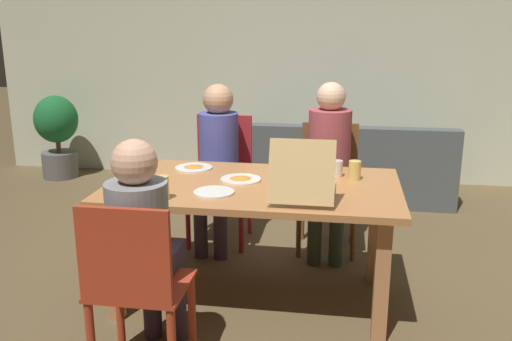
% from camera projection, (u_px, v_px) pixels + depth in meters
% --- Properties ---
extents(ground_plane, '(20.00, 20.00, 0.00)m').
position_uv_depth(ground_plane, '(254.00, 297.00, 3.52)').
color(ground_plane, brown).
extents(back_wall, '(6.65, 0.12, 2.74)m').
position_uv_depth(back_wall, '(297.00, 51.00, 5.88)').
color(back_wall, beige).
rests_on(back_wall, ground).
extents(dining_table, '(1.73, 0.96, 0.75)m').
position_uv_depth(dining_table, '(253.00, 200.00, 3.35)').
color(dining_table, '#B67542').
rests_on(dining_table, ground).
extents(chair_0, '(0.46, 0.44, 0.97)m').
position_uv_depth(chair_0, '(222.00, 170.00, 4.37)').
color(chair_0, '#AD252D').
rests_on(chair_0, ground).
extents(person_0, '(0.30, 0.52, 1.24)m').
position_uv_depth(person_0, '(217.00, 153.00, 4.16)').
color(person_0, '#3F3140').
rests_on(person_0, ground).
extents(chair_1, '(0.45, 0.40, 0.92)m').
position_uv_depth(chair_1, '(135.00, 285.00, 2.57)').
color(chair_1, '#AF361F').
rests_on(chair_1, ground).
extents(person_1, '(0.29, 0.51, 1.18)m').
position_uv_depth(person_1, '(144.00, 236.00, 2.67)').
color(person_1, '#392C3D').
rests_on(person_1, ground).
extents(chair_2, '(0.44, 0.40, 0.94)m').
position_uv_depth(chair_2, '(328.00, 178.00, 4.20)').
color(chair_2, brown).
rests_on(chair_2, ground).
extents(person_2, '(0.31, 0.48, 1.27)m').
position_uv_depth(person_2, '(329.00, 156.00, 4.01)').
color(person_2, '#334435').
rests_on(person_2, ground).
extents(pizza_box_0, '(0.35, 0.49, 0.34)m').
position_uv_depth(pizza_box_0, '(304.00, 186.00, 3.12)').
color(pizza_box_0, tan).
rests_on(pizza_box_0, dining_table).
extents(plate_0, '(0.25, 0.25, 0.03)m').
position_uv_depth(plate_0, '(241.00, 179.00, 3.39)').
color(plate_0, white).
rests_on(plate_0, dining_table).
extents(plate_1, '(0.23, 0.23, 0.01)m').
position_uv_depth(plate_1, '(214.00, 192.00, 3.14)').
color(plate_1, white).
rests_on(plate_1, dining_table).
extents(plate_2, '(0.24, 0.24, 0.03)m').
position_uv_depth(plate_2, '(194.00, 167.00, 3.65)').
color(plate_2, white).
rests_on(plate_2, dining_table).
extents(drinking_glass_0, '(0.08, 0.08, 0.13)m').
position_uv_depth(drinking_glass_0, '(162.00, 188.00, 3.02)').
color(drinking_glass_0, '#DAC05E').
rests_on(drinking_glass_0, dining_table).
extents(drinking_glass_1, '(0.07, 0.07, 0.10)m').
position_uv_depth(drinking_glass_1, '(337.00, 169.00, 3.46)').
color(drinking_glass_1, silver).
rests_on(drinking_glass_1, dining_table).
extents(drinking_glass_2, '(0.08, 0.08, 0.12)m').
position_uv_depth(drinking_glass_2, '(325.00, 162.00, 3.58)').
color(drinking_glass_2, '#E2C75F').
rests_on(drinking_glass_2, dining_table).
extents(drinking_glass_3, '(0.07, 0.07, 0.12)m').
position_uv_depth(drinking_glass_3, '(355.00, 170.00, 3.40)').
color(drinking_glass_3, '#DDC25F').
rests_on(drinking_glass_3, dining_table).
extents(couch, '(2.15, 0.77, 0.75)m').
position_uv_depth(couch, '(338.00, 170.00, 5.44)').
color(couch, '#4B5254').
rests_on(couch, ground).
extents(potted_plant, '(0.46, 0.46, 0.90)m').
position_uv_depth(potted_plant, '(57.00, 132.00, 6.07)').
color(potted_plant, '#585757').
rests_on(potted_plant, ground).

